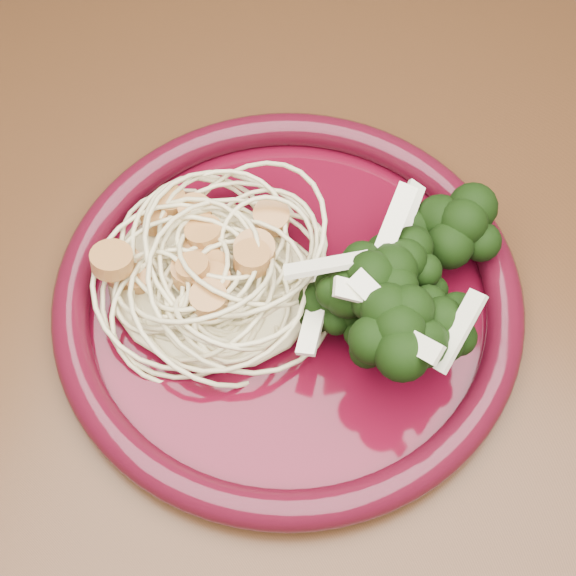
# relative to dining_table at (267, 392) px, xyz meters

# --- Properties ---
(dining_table) EXTENTS (1.20, 0.80, 0.75)m
(dining_table) POSITION_rel_dining_table_xyz_m (0.00, 0.00, 0.00)
(dining_table) COLOR #472814
(dining_table) RESTS_ON ground
(dinner_plate) EXTENTS (0.34, 0.34, 0.02)m
(dinner_plate) POSITION_rel_dining_table_xyz_m (0.01, 0.02, 0.11)
(dinner_plate) COLOR #440614
(dinner_plate) RESTS_ON dining_table
(spaghetti_pile) EXTENTS (0.15, 0.14, 0.03)m
(spaghetti_pile) POSITION_rel_dining_table_xyz_m (-0.04, 0.01, 0.12)
(spaghetti_pile) COLOR beige
(spaghetti_pile) RESTS_ON dinner_plate
(scallop_cluster) EXTENTS (0.15, 0.15, 0.04)m
(scallop_cluster) POSITION_rel_dining_table_xyz_m (-0.04, 0.01, 0.15)
(scallop_cluster) COLOR #C38746
(scallop_cluster) RESTS_ON spaghetti_pile
(broccoli_pile) EXTENTS (0.13, 0.17, 0.05)m
(broccoli_pile) POSITION_rel_dining_table_xyz_m (0.06, 0.03, 0.13)
(broccoli_pile) COLOR black
(broccoli_pile) RESTS_ON dinner_plate
(onion_garnish) EXTENTS (0.09, 0.11, 0.06)m
(onion_garnish) POSITION_rel_dining_table_xyz_m (0.06, 0.03, 0.16)
(onion_garnish) COLOR #EFEDCA
(onion_garnish) RESTS_ON broccoli_pile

